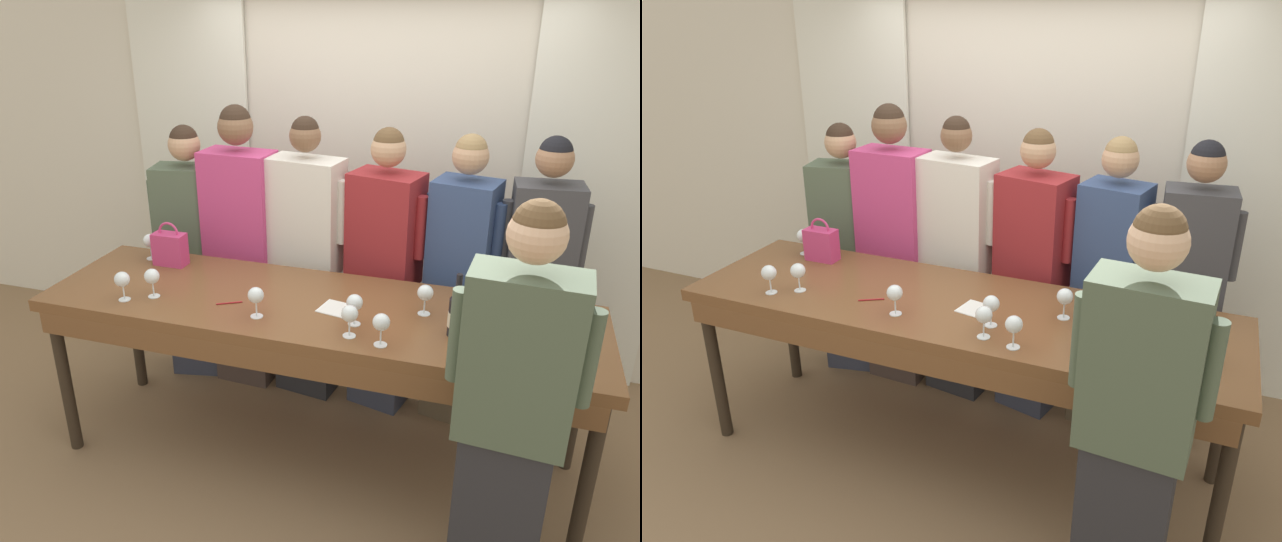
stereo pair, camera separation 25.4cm
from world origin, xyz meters
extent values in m
plane|color=#846647|center=(0.00, 0.00, 0.00)|extent=(18.00, 18.00, 0.00)
cube|color=silver|center=(0.00, 1.44, 1.40)|extent=(12.00, 0.06, 2.80)
cube|color=white|center=(-1.41, 1.37, 1.34)|extent=(0.89, 0.03, 2.69)
cube|color=white|center=(1.41, 1.37, 1.34)|extent=(0.89, 0.03, 2.69)
cube|color=brown|center=(0.00, 0.00, 0.97)|extent=(2.93, 0.86, 0.06)
cube|color=brown|center=(0.00, -0.41, 0.87)|extent=(2.81, 0.03, 0.12)
cylinder|color=#2D2319|center=(-1.39, -0.35, 0.47)|extent=(0.07, 0.07, 0.93)
cylinder|color=#2D2319|center=(1.39, -0.35, 0.47)|extent=(0.07, 0.07, 0.93)
cylinder|color=#2D2319|center=(-1.39, 0.35, 0.47)|extent=(0.07, 0.07, 0.93)
cylinder|color=#2D2319|center=(1.39, 0.35, 0.47)|extent=(0.07, 0.07, 0.93)
cylinder|color=black|center=(0.74, -0.12, 1.09)|extent=(0.07, 0.07, 0.19)
cone|color=black|center=(0.74, -0.12, 1.21)|extent=(0.07, 0.07, 0.04)
cylinder|color=black|center=(0.74, -0.12, 1.27)|extent=(0.03, 0.03, 0.08)
cylinder|color=beige|center=(0.74, -0.12, 1.08)|extent=(0.08, 0.08, 0.08)
cube|color=#C63870|center=(-0.99, 0.24, 1.10)|extent=(0.19, 0.10, 0.19)
torus|color=#C63870|center=(-0.99, 0.24, 1.20)|extent=(0.13, 0.01, 0.13)
cylinder|color=white|center=(0.26, -0.28, 1.00)|extent=(0.06, 0.06, 0.00)
cylinder|color=white|center=(0.26, -0.28, 1.04)|extent=(0.01, 0.01, 0.08)
sphere|color=white|center=(0.26, -0.28, 1.12)|extent=(0.08, 0.08, 0.08)
cylinder|color=white|center=(0.56, 0.05, 1.00)|extent=(0.06, 0.06, 0.00)
cylinder|color=white|center=(0.56, 0.05, 1.04)|extent=(0.01, 0.01, 0.08)
sphere|color=white|center=(0.56, 0.05, 1.12)|extent=(0.08, 0.08, 0.08)
sphere|color=maroon|center=(0.56, 0.05, 1.11)|extent=(0.05, 0.05, 0.05)
cylinder|color=white|center=(0.80, 0.17, 1.00)|extent=(0.06, 0.06, 0.00)
cylinder|color=white|center=(0.80, 0.17, 1.04)|extent=(0.01, 0.01, 0.08)
sphere|color=white|center=(0.80, 0.17, 1.12)|extent=(0.08, 0.08, 0.08)
sphere|color=maroon|center=(0.80, 0.17, 1.11)|extent=(0.05, 0.05, 0.05)
cylinder|color=white|center=(0.26, -0.16, 1.00)|extent=(0.06, 0.06, 0.00)
cylinder|color=white|center=(0.26, -0.16, 1.04)|extent=(0.01, 0.01, 0.08)
sphere|color=white|center=(0.26, -0.16, 1.12)|extent=(0.08, 0.08, 0.08)
cylinder|color=white|center=(-0.98, -0.27, 1.00)|extent=(0.06, 0.06, 0.00)
cylinder|color=white|center=(-0.98, -0.27, 1.04)|extent=(0.01, 0.01, 0.08)
sphere|color=white|center=(-0.98, -0.27, 1.12)|extent=(0.08, 0.08, 0.08)
sphere|color=maroon|center=(-0.98, -0.27, 1.11)|extent=(0.05, 0.05, 0.05)
cylinder|color=white|center=(0.42, -0.32, 1.00)|extent=(0.06, 0.06, 0.00)
cylinder|color=white|center=(0.42, -0.32, 1.04)|extent=(0.01, 0.01, 0.08)
sphere|color=white|center=(0.42, -0.32, 1.12)|extent=(0.08, 0.08, 0.08)
cylinder|color=white|center=(1.01, 0.23, 1.00)|extent=(0.06, 0.06, 0.00)
cylinder|color=white|center=(1.01, 0.23, 1.04)|extent=(0.01, 0.01, 0.08)
sphere|color=white|center=(1.01, 0.23, 1.12)|extent=(0.08, 0.08, 0.08)
cylinder|color=white|center=(-0.23, -0.23, 1.00)|extent=(0.06, 0.06, 0.00)
cylinder|color=white|center=(-0.23, -0.23, 1.04)|extent=(0.01, 0.01, 0.08)
sphere|color=white|center=(-0.23, -0.23, 1.12)|extent=(0.08, 0.08, 0.08)
cylinder|color=white|center=(-0.85, -0.19, 1.00)|extent=(0.06, 0.06, 0.00)
cylinder|color=white|center=(-0.85, -0.19, 1.04)|extent=(0.01, 0.01, 0.08)
sphere|color=white|center=(-0.85, -0.19, 1.12)|extent=(0.08, 0.08, 0.08)
sphere|color=maroon|center=(-0.85, -0.19, 1.11)|extent=(0.05, 0.05, 0.05)
cylinder|color=white|center=(-1.15, 0.28, 1.00)|extent=(0.06, 0.06, 0.00)
cylinder|color=white|center=(-1.15, 0.28, 1.04)|extent=(0.01, 0.01, 0.08)
sphere|color=white|center=(-1.15, 0.28, 1.12)|extent=(0.08, 0.08, 0.08)
cylinder|color=white|center=(1.24, -0.12, 1.00)|extent=(0.06, 0.06, 0.00)
cylinder|color=white|center=(1.24, -0.12, 1.04)|extent=(0.01, 0.01, 0.08)
sphere|color=white|center=(1.24, -0.12, 1.12)|extent=(0.08, 0.08, 0.08)
sphere|color=maroon|center=(1.24, -0.12, 1.11)|extent=(0.05, 0.05, 0.05)
cube|color=white|center=(0.12, -0.03, 1.00)|extent=(0.19, 0.19, 0.00)
cylinder|color=maroon|center=(-0.43, -0.14, 1.00)|extent=(0.12, 0.08, 0.01)
cube|color=#383D51|center=(-1.08, 0.67, 0.42)|extent=(0.40, 0.29, 0.83)
cube|color=#4C5B47|center=(-1.08, 0.67, 1.16)|extent=(0.47, 0.34, 0.66)
sphere|color=tan|center=(-1.08, 0.67, 1.63)|extent=(0.20, 0.20, 0.20)
sphere|color=#332319|center=(-1.08, 0.67, 1.66)|extent=(0.18, 0.18, 0.18)
cylinder|color=#4C5B47|center=(-0.85, 0.72, 1.21)|extent=(0.08, 0.08, 0.36)
cylinder|color=#4C5B47|center=(-1.32, 0.62, 1.21)|extent=(0.08, 0.08, 0.36)
cube|color=#473833|center=(-0.72, 0.67, 0.45)|extent=(0.39, 0.24, 0.90)
cube|color=#C63D7A|center=(-0.72, 0.67, 1.26)|extent=(0.45, 0.28, 0.71)
sphere|color=brown|center=(-0.72, 0.67, 1.76)|extent=(0.22, 0.22, 0.22)
sphere|color=#332319|center=(-0.72, 0.67, 1.80)|extent=(0.19, 0.19, 0.19)
cylinder|color=#C63D7A|center=(-0.48, 0.66, 1.31)|extent=(0.07, 0.07, 0.39)
cylinder|color=#C63D7A|center=(-0.96, 0.68, 1.31)|extent=(0.07, 0.07, 0.39)
cube|color=#28282D|center=(-0.28, 0.67, 0.45)|extent=(0.41, 0.26, 0.89)
cube|color=silver|center=(-0.28, 0.67, 1.25)|extent=(0.48, 0.31, 0.71)
sphere|color=brown|center=(-0.28, 0.67, 1.73)|extent=(0.19, 0.19, 0.19)
sphere|color=#332319|center=(-0.28, 0.67, 1.77)|extent=(0.17, 0.17, 0.17)
cylinder|color=silver|center=(-0.03, 0.63, 1.30)|extent=(0.08, 0.08, 0.39)
cylinder|color=silver|center=(-0.52, 0.70, 1.30)|extent=(0.08, 0.08, 0.39)
cube|color=#383D51|center=(0.22, 0.67, 0.43)|extent=(0.39, 0.31, 0.86)
cube|color=maroon|center=(0.22, 0.67, 1.21)|extent=(0.46, 0.37, 0.68)
sphere|color=tan|center=(0.22, 0.67, 1.69)|extent=(0.20, 0.20, 0.20)
sphere|color=brown|center=(0.22, 0.67, 1.72)|extent=(0.18, 0.18, 0.18)
cylinder|color=maroon|center=(0.44, 0.62, 1.26)|extent=(0.08, 0.08, 0.38)
cylinder|color=maroon|center=(0.00, 0.72, 1.26)|extent=(0.08, 0.08, 0.38)
cube|color=brown|center=(0.68, 0.67, 0.43)|extent=(0.34, 0.29, 0.86)
cube|color=#334775|center=(0.68, 0.67, 1.20)|extent=(0.40, 0.34, 0.68)
sphere|color=tan|center=(0.68, 0.67, 1.68)|extent=(0.20, 0.20, 0.20)
sphere|color=#93754C|center=(0.68, 0.67, 1.71)|extent=(0.18, 0.18, 0.18)
cylinder|color=#334775|center=(0.87, 0.63, 1.25)|extent=(0.08, 0.08, 0.37)
cylinder|color=#334775|center=(0.48, 0.71, 1.25)|extent=(0.08, 0.08, 0.37)
cube|color=#473833|center=(1.11, 0.67, 0.44)|extent=(0.33, 0.23, 0.87)
cube|color=#3D3D42|center=(1.11, 0.67, 1.22)|extent=(0.38, 0.27, 0.69)
sphere|color=#9E7051|center=(1.11, 0.67, 1.70)|extent=(0.20, 0.20, 0.20)
sphere|color=black|center=(1.11, 0.67, 1.73)|extent=(0.17, 0.17, 0.17)
cylinder|color=#3D3D42|center=(1.31, 0.69, 1.27)|extent=(0.08, 0.08, 0.38)
cylinder|color=#3D3D42|center=(0.91, 0.65, 1.27)|extent=(0.08, 0.08, 0.38)
cube|color=#28282D|center=(1.02, -0.66, 0.44)|extent=(0.37, 0.22, 0.88)
cube|color=#4C5B47|center=(1.02, -0.66, 1.23)|extent=(0.44, 0.26, 0.70)
sphere|color=#DBAD89|center=(1.02, -0.66, 1.72)|extent=(0.21, 0.21, 0.21)
sphere|color=brown|center=(1.02, -0.66, 1.76)|extent=(0.18, 0.18, 0.18)
cylinder|color=#4C5B47|center=(0.79, -0.64, 1.28)|extent=(0.07, 0.07, 0.38)
cylinder|color=#4C5B47|center=(1.25, -0.67, 1.28)|extent=(0.07, 0.07, 0.38)
camera|label=1|loc=(0.92, -2.79, 2.45)|focal=35.00mm
camera|label=2|loc=(1.16, -2.70, 2.45)|focal=35.00mm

